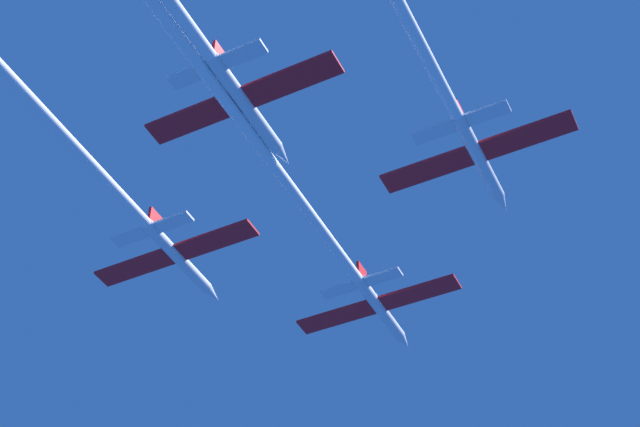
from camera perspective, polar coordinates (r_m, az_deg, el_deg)
The scene contains 3 objects.
jet_lead at distance 87.03m, azimuth -0.11°, elevation -0.70°, with size 17.12×50.68×2.84m.
jet_left_wing at distance 83.58m, azimuth -14.18°, elevation 3.63°, with size 17.12×54.41×2.84m.
jet_right_wing at distance 74.35m, azimuth 5.81°, elevation 10.34°, with size 17.12×50.94×2.84m.
Camera 1 is at (28.36, -71.29, -58.88)m, focal length 53.68 mm.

